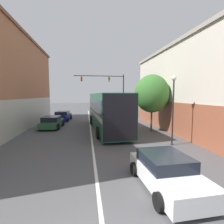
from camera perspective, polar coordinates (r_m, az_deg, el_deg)
lane_center_line at (r=18.70m, az=-7.04°, el=-5.51°), size 0.14×42.77×0.01m
building_right_storefront at (r=18.75m, az=30.47°, el=7.02°), size 7.98×21.20×8.38m
bus at (r=18.12m, az=-1.76°, el=0.85°), size 3.36×12.18×3.74m
hatchback_foreground at (r=7.49m, az=17.36°, el=-18.13°), size 2.21×4.03×1.25m
parked_car_left_near at (r=25.51m, az=-15.79°, el=-1.28°), size 2.32×4.16×1.33m
parked_car_left_mid at (r=20.21m, az=-19.03°, el=-3.17°), size 2.28×4.38×1.29m
traffic_signal_gantry at (r=30.03m, az=-0.80°, el=8.50°), size 8.46×0.36×7.08m
street_lamp at (r=13.03m, az=19.37°, el=3.01°), size 0.36×0.36×4.93m
street_tree_near at (r=17.48m, az=12.92°, el=5.86°), size 3.35×3.01×5.56m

